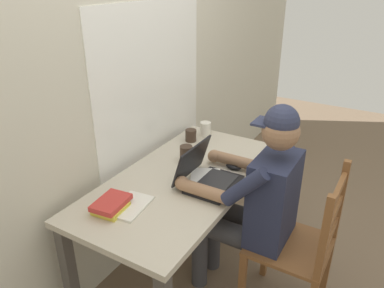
{
  "coord_description": "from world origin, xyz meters",
  "views": [
    {
      "loc": [
        -1.62,
        -1.02,
        1.84
      ],
      "look_at": [
        0.02,
        -0.05,
        0.95
      ],
      "focal_mm": 34.94,
      "sensor_mm": 36.0,
      "label": 1
    }
  ],
  "objects_px": {
    "coffee_mug_white": "(206,129)",
    "book_stack_main": "(111,205)",
    "laptop": "(205,175)",
    "computer_mouse": "(234,167)",
    "desk": "(183,191)",
    "wooden_chair": "(300,247)",
    "coffee_mug_spare": "(186,153)",
    "coffee_mug_dark": "(191,135)",
    "seated_person": "(254,198)"
  },
  "relations": [
    {
      "from": "coffee_mug_white",
      "to": "book_stack_main",
      "type": "distance_m",
      "value": 1.08
    },
    {
      "from": "laptop",
      "to": "computer_mouse",
      "type": "bearing_deg",
      "value": -16.97
    },
    {
      "from": "desk",
      "to": "laptop",
      "type": "bearing_deg",
      "value": -87.51
    },
    {
      "from": "book_stack_main",
      "to": "wooden_chair",
      "type": "bearing_deg",
      "value": -58.12
    },
    {
      "from": "desk",
      "to": "computer_mouse",
      "type": "height_order",
      "value": "computer_mouse"
    },
    {
      "from": "desk",
      "to": "coffee_mug_spare",
      "type": "height_order",
      "value": "coffee_mug_spare"
    },
    {
      "from": "coffee_mug_white",
      "to": "wooden_chair",
      "type": "bearing_deg",
      "value": -121.61
    },
    {
      "from": "coffee_mug_spare",
      "to": "desk",
      "type": "bearing_deg",
      "value": -153.67
    },
    {
      "from": "wooden_chair",
      "to": "laptop",
      "type": "xyz_separation_m",
      "value": [
        -0.05,
        0.57,
        0.31
      ]
    },
    {
      "from": "coffee_mug_spare",
      "to": "computer_mouse",
      "type": "bearing_deg",
      "value": -80.93
    },
    {
      "from": "wooden_chair",
      "to": "coffee_mug_dark",
      "type": "relative_size",
      "value": 8.27
    },
    {
      "from": "coffee_mug_dark",
      "to": "coffee_mug_spare",
      "type": "bearing_deg",
      "value": -154.92
    },
    {
      "from": "wooden_chair",
      "to": "coffee_mug_white",
      "type": "relative_size",
      "value": 8.19
    },
    {
      "from": "laptop",
      "to": "computer_mouse",
      "type": "relative_size",
      "value": 3.3
    },
    {
      "from": "coffee_mug_white",
      "to": "coffee_mug_spare",
      "type": "distance_m",
      "value": 0.42
    },
    {
      "from": "wooden_chair",
      "to": "book_stack_main",
      "type": "xyz_separation_m",
      "value": [
        -0.53,
        0.85,
        0.29
      ]
    },
    {
      "from": "seated_person",
      "to": "computer_mouse",
      "type": "xyz_separation_m",
      "value": [
        0.18,
        0.21,
        0.05
      ]
    },
    {
      "from": "coffee_mug_spare",
      "to": "coffee_mug_white",
      "type": "bearing_deg",
      "value": 11.74
    },
    {
      "from": "computer_mouse",
      "to": "laptop",
      "type": "bearing_deg",
      "value": 163.03
    },
    {
      "from": "seated_person",
      "to": "coffee_mug_white",
      "type": "height_order",
      "value": "seated_person"
    },
    {
      "from": "desk",
      "to": "computer_mouse",
      "type": "xyz_separation_m",
      "value": [
        0.24,
        -0.22,
        0.12
      ]
    },
    {
      "from": "desk",
      "to": "seated_person",
      "type": "height_order",
      "value": "seated_person"
    },
    {
      "from": "computer_mouse",
      "to": "book_stack_main",
      "type": "height_order",
      "value": "book_stack_main"
    },
    {
      "from": "desk",
      "to": "coffee_mug_white",
      "type": "height_order",
      "value": "coffee_mug_white"
    },
    {
      "from": "coffee_mug_dark",
      "to": "book_stack_main",
      "type": "bearing_deg",
      "value": -174.87
    },
    {
      "from": "laptop",
      "to": "coffee_mug_white",
      "type": "height_order",
      "value": "laptop"
    },
    {
      "from": "seated_person",
      "to": "wooden_chair",
      "type": "xyz_separation_m",
      "value": [
        0.0,
        -0.28,
        -0.22
      ]
    },
    {
      "from": "seated_person",
      "to": "coffee_mug_white",
      "type": "distance_m",
      "value": 0.82
    },
    {
      "from": "wooden_chair",
      "to": "coffee_mug_white",
      "type": "bearing_deg",
      "value": 58.39
    },
    {
      "from": "computer_mouse",
      "to": "coffee_mug_dark",
      "type": "distance_m",
      "value": 0.49
    },
    {
      "from": "wooden_chair",
      "to": "computer_mouse",
      "type": "bearing_deg",
      "value": 69.63
    },
    {
      "from": "laptop",
      "to": "computer_mouse",
      "type": "height_order",
      "value": "laptop"
    },
    {
      "from": "wooden_chair",
      "to": "coffee_mug_spare",
      "type": "relative_size",
      "value": 8.04
    },
    {
      "from": "wooden_chair",
      "to": "laptop",
      "type": "relative_size",
      "value": 2.89
    },
    {
      "from": "laptop",
      "to": "coffee_mug_white",
      "type": "xyz_separation_m",
      "value": [
        0.6,
        0.32,
        -0.0
      ]
    },
    {
      "from": "computer_mouse",
      "to": "coffee_mug_white",
      "type": "xyz_separation_m",
      "value": [
        0.36,
        0.4,
        0.03
      ]
    },
    {
      "from": "desk",
      "to": "coffee_mug_spare",
      "type": "distance_m",
      "value": 0.26
    },
    {
      "from": "coffee_mug_spare",
      "to": "seated_person",
      "type": "bearing_deg",
      "value": -104.38
    },
    {
      "from": "laptop",
      "to": "desk",
      "type": "bearing_deg",
      "value": 92.49
    },
    {
      "from": "computer_mouse",
      "to": "coffee_mug_dark",
      "type": "relative_size",
      "value": 0.87
    },
    {
      "from": "desk",
      "to": "laptop",
      "type": "height_order",
      "value": "laptop"
    },
    {
      "from": "laptop",
      "to": "book_stack_main",
      "type": "height_order",
      "value": "laptop"
    },
    {
      "from": "coffee_mug_dark",
      "to": "computer_mouse",
      "type": "bearing_deg",
      "value": -117.25
    },
    {
      "from": "wooden_chair",
      "to": "computer_mouse",
      "type": "xyz_separation_m",
      "value": [
        0.18,
        0.49,
        0.28
      ]
    },
    {
      "from": "coffee_mug_spare",
      "to": "book_stack_main",
      "type": "height_order",
      "value": "coffee_mug_spare"
    },
    {
      "from": "seated_person",
      "to": "desk",
      "type": "bearing_deg",
      "value": 97.46
    },
    {
      "from": "seated_person",
      "to": "laptop",
      "type": "distance_m",
      "value": 0.3
    },
    {
      "from": "seated_person",
      "to": "laptop",
      "type": "xyz_separation_m",
      "value": [
        -0.05,
        0.28,
        0.09
      ]
    },
    {
      "from": "coffee_mug_white",
      "to": "book_stack_main",
      "type": "relative_size",
      "value": 0.56
    },
    {
      "from": "book_stack_main",
      "to": "computer_mouse",
      "type": "bearing_deg",
      "value": -26.5
    }
  ]
}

